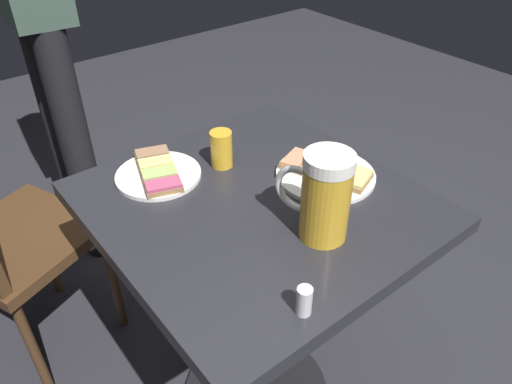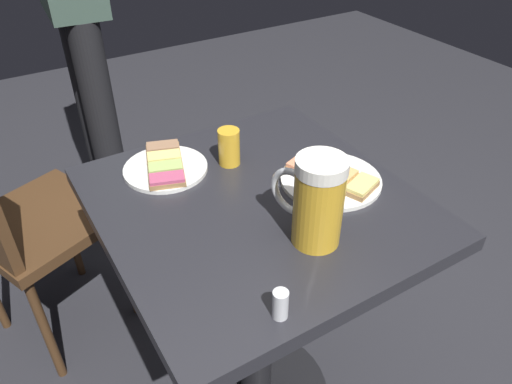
{
  "view_description": "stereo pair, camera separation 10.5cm",
  "coord_description": "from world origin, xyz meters",
  "px_view_note": "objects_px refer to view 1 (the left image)",
  "views": [
    {
      "loc": [
        -0.67,
        0.53,
        1.39
      ],
      "look_at": [
        0.0,
        0.0,
        0.77
      ],
      "focal_mm": 34.23,
      "sensor_mm": 36.0,
      "label": 1
    },
    {
      "loc": [
        -0.73,
        0.44,
        1.39
      ],
      "look_at": [
        0.0,
        0.0,
        0.77
      ],
      "focal_mm": 34.23,
      "sensor_mm": 36.0,
      "label": 2
    }
  ],
  "objects_px": {
    "plate_far": "(158,173)",
    "patron_standing": "(32,0)",
    "plate_near": "(326,173)",
    "beer_glass_small": "(221,149)",
    "salt_shaker": "(304,301)",
    "beer_mug": "(323,196)"
  },
  "relations": [
    {
      "from": "plate_near",
      "to": "beer_mug",
      "type": "relative_size",
      "value": 1.25
    },
    {
      "from": "patron_standing",
      "to": "beer_glass_small",
      "type": "bearing_deg",
      "value": 11.7
    },
    {
      "from": "beer_glass_small",
      "to": "salt_shaker",
      "type": "height_order",
      "value": "beer_glass_small"
    },
    {
      "from": "beer_mug",
      "to": "patron_standing",
      "type": "relative_size",
      "value": 0.11
    },
    {
      "from": "plate_near",
      "to": "beer_glass_small",
      "type": "bearing_deg",
      "value": 40.18
    },
    {
      "from": "plate_near",
      "to": "beer_mug",
      "type": "distance_m",
      "value": 0.22
    },
    {
      "from": "salt_shaker",
      "to": "patron_standing",
      "type": "distance_m",
      "value": 1.34
    },
    {
      "from": "plate_far",
      "to": "salt_shaker",
      "type": "xyz_separation_m",
      "value": [
        -0.5,
        0.01,
        0.02
      ]
    },
    {
      "from": "plate_near",
      "to": "plate_far",
      "type": "xyz_separation_m",
      "value": [
        0.24,
        0.31,
        0.0
      ]
    },
    {
      "from": "patron_standing",
      "to": "plate_near",
      "type": "bearing_deg",
      "value": 18.81
    },
    {
      "from": "beer_mug",
      "to": "salt_shaker",
      "type": "xyz_separation_m",
      "value": [
        -0.13,
        0.16,
        -0.06
      ]
    },
    {
      "from": "salt_shaker",
      "to": "beer_glass_small",
      "type": "bearing_deg",
      "value": -18.86
    },
    {
      "from": "plate_far",
      "to": "salt_shaker",
      "type": "distance_m",
      "value": 0.51
    },
    {
      "from": "beer_mug",
      "to": "salt_shaker",
      "type": "height_order",
      "value": "beer_mug"
    },
    {
      "from": "beer_mug",
      "to": "patron_standing",
      "type": "xyz_separation_m",
      "value": [
        1.2,
        0.12,
        0.13
      ]
    },
    {
      "from": "plate_far",
      "to": "patron_standing",
      "type": "height_order",
      "value": "patron_standing"
    },
    {
      "from": "plate_near",
      "to": "patron_standing",
      "type": "height_order",
      "value": "patron_standing"
    },
    {
      "from": "plate_far",
      "to": "patron_standing",
      "type": "xyz_separation_m",
      "value": [
        0.82,
        -0.03,
        0.21
      ]
    },
    {
      "from": "beer_mug",
      "to": "plate_near",
      "type": "bearing_deg",
      "value": -48.11
    },
    {
      "from": "plate_far",
      "to": "beer_glass_small",
      "type": "height_order",
      "value": "beer_glass_small"
    },
    {
      "from": "plate_near",
      "to": "salt_shaker",
      "type": "height_order",
      "value": "salt_shaker"
    },
    {
      "from": "plate_near",
      "to": "salt_shaker",
      "type": "xyz_separation_m",
      "value": [
        -0.26,
        0.32,
        0.02
      ]
    }
  ]
}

